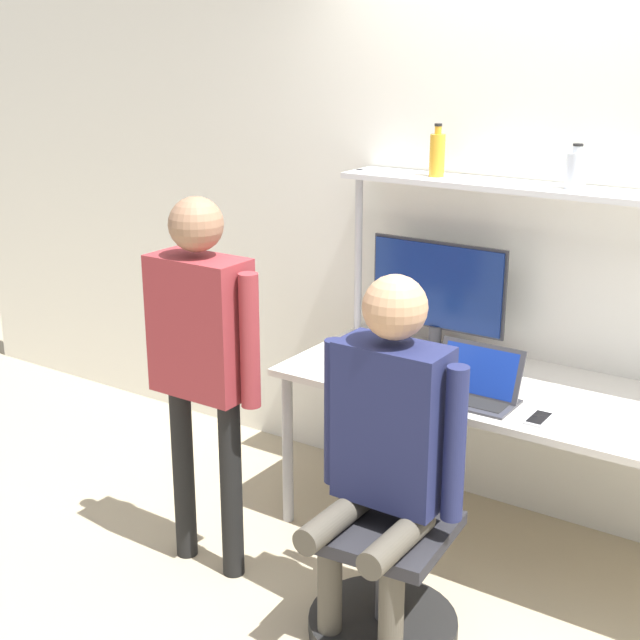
% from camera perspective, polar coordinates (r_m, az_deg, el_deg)
% --- Properties ---
extents(ground_plane, '(12.00, 12.00, 0.00)m').
position_cam_1_polar(ground_plane, '(3.75, 10.47, -17.31)').
color(ground_plane, tan).
extents(wall_back, '(8.00, 0.06, 2.70)m').
position_cam_1_polar(wall_back, '(3.94, 16.39, 5.45)').
color(wall_back, silver).
rests_on(wall_back, ground_plane).
extents(desk, '(2.15, 0.77, 0.75)m').
position_cam_1_polar(desk, '(3.76, 13.55, -5.49)').
color(desk, beige).
rests_on(desk, ground_plane).
extents(shelf_unit, '(2.04, 0.26, 1.55)m').
position_cam_1_polar(shelf_unit, '(3.78, 15.60, 5.23)').
color(shelf_unit, silver).
rests_on(shelf_unit, ground_plane).
extents(monitor, '(0.66, 0.19, 0.52)m').
position_cam_1_polar(monitor, '(4.05, 7.51, 1.90)').
color(monitor, '#333338').
rests_on(monitor, desk).
extents(laptop, '(0.35, 0.22, 0.22)m').
position_cam_1_polar(laptop, '(3.61, 9.90, -4.09)').
color(laptop, '#333338').
rests_on(laptop, desk).
extents(cell_phone, '(0.07, 0.15, 0.01)m').
position_cam_1_polar(cell_phone, '(3.49, 13.83, -6.14)').
color(cell_phone, silver).
rests_on(cell_phone, desk).
extents(office_chair, '(0.56, 0.56, 0.90)m').
position_cam_1_polar(office_chair, '(3.43, 4.43, -15.18)').
color(office_chair, black).
rests_on(office_chair, ground_plane).
extents(person_seated, '(0.56, 0.47, 1.38)m').
position_cam_1_polar(person_seated, '(3.14, 4.30, -7.33)').
color(person_seated, '#4C473D').
rests_on(person_seated, ground_plane).
extents(person_standing, '(0.57, 0.21, 1.57)m').
position_cam_1_polar(person_standing, '(3.52, -7.62, -1.40)').
color(person_standing, black).
rests_on(person_standing, ground_plane).
extents(bottle_clear, '(0.08, 0.08, 0.18)m').
position_cam_1_polar(bottle_clear, '(3.73, 16.06, 9.22)').
color(bottle_clear, silver).
rests_on(bottle_clear, shelf_unit).
extents(bottle_amber, '(0.07, 0.07, 0.23)m').
position_cam_1_polar(bottle_amber, '(3.96, 7.51, 10.48)').
color(bottle_amber, gold).
rests_on(bottle_amber, shelf_unit).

